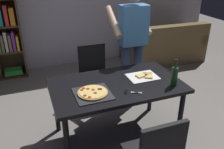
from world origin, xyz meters
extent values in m
plane|color=gray|center=(0.00, 0.00, 0.00)|extent=(12.00, 12.00, 0.00)
cube|color=black|center=(0.00, 0.00, 0.73)|extent=(1.52, 0.89, 0.04)
cylinder|color=black|center=(-0.68, -0.36, 0.35)|extent=(0.06, 0.06, 0.71)
cylinder|color=black|center=(0.68, -0.36, 0.35)|extent=(0.06, 0.06, 0.71)
cylinder|color=black|center=(-0.68, 0.36, 0.35)|extent=(0.06, 0.06, 0.71)
cylinder|color=black|center=(0.68, 0.36, 0.35)|extent=(0.06, 0.06, 0.71)
cube|color=black|center=(0.00, -1.03, 0.68)|extent=(0.42, 0.04, 0.45)
cube|color=black|center=(0.00, 0.84, 0.43)|extent=(0.42, 0.42, 0.04)
cube|color=black|center=(0.00, 1.03, 0.68)|extent=(0.42, 0.04, 0.45)
cylinder|color=black|center=(-0.18, 0.66, 0.21)|extent=(0.04, 0.04, 0.41)
cylinder|color=black|center=(0.18, 0.66, 0.21)|extent=(0.04, 0.04, 0.41)
cylinder|color=black|center=(-0.18, 1.02, 0.21)|extent=(0.04, 0.04, 0.41)
cylinder|color=black|center=(0.18, 1.02, 0.21)|extent=(0.04, 0.04, 0.41)
cube|color=brown|center=(1.90, 2.05, 0.20)|extent=(1.72, 0.89, 0.40)
cube|color=brown|center=(1.89, 1.73, 0.62)|extent=(1.70, 0.24, 0.45)
cube|color=brown|center=(2.67, 2.03, 0.50)|extent=(0.18, 0.85, 0.20)
cube|color=brown|center=(1.13, 2.07, 0.50)|extent=(0.18, 0.85, 0.20)
cube|color=#513823|center=(-0.98, 2.35, 0.97)|extent=(0.03, 0.35, 1.95)
cube|color=green|center=(-1.22, 2.33, 0.09)|extent=(0.31, 0.25, 0.09)
cube|color=olive|center=(-1.31, 2.33, 0.67)|extent=(0.04, 0.22, 0.31)
cube|color=silver|center=(-1.25, 2.33, 0.70)|extent=(0.05, 0.22, 0.36)
cube|color=olive|center=(-1.18, 2.33, 0.67)|extent=(0.05, 0.22, 0.31)
cube|color=purple|center=(-1.12, 2.33, 0.69)|extent=(0.05, 0.22, 0.35)
cube|color=yellow|center=(-1.05, 2.33, 0.66)|extent=(0.04, 0.22, 0.28)
cube|color=teal|center=(-1.26, 2.33, 1.19)|extent=(0.06, 0.22, 0.40)
cube|color=red|center=(-1.17, 2.33, 1.16)|extent=(0.06, 0.22, 0.35)
cube|color=orange|center=(-1.07, 2.33, 1.14)|extent=(0.08, 0.22, 0.30)
cylinder|color=#38476B|center=(0.62, 0.69, 0.47)|extent=(0.14, 0.14, 0.95)
cylinder|color=#38476B|center=(0.42, 0.69, 0.47)|extent=(0.14, 0.14, 0.95)
cube|color=#4C8CD1|center=(0.52, 0.69, 1.23)|extent=(0.38, 0.22, 0.55)
cylinder|color=#E0B293|center=(0.75, 0.87, 1.25)|extent=(0.09, 0.50, 0.39)
cylinder|color=#E0B293|center=(0.29, 0.87, 1.25)|extent=(0.09, 0.50, 0.39)
cube|color=#2D2D33|center=(-0.33, -0.13, 0.76)|extent=(0.38, 0.38, 0.01)
cylinder|color=tan|center=(-0.33, -0.13, 0.77)|extent=(0.32, 0.32, 0.02)
cylinder|color=#EACC6B|center=(-0.33, -0.13, 0.78)|extent=(0.29, 0.29, 0.01)
cylinder|color=#B22819|center=(-0.23, -0.12, 0.79)|extent=(0.04, 0.04, 0.00)
cylinder|color=#B22819|center=(-0.40, -0.04, 0.79)|extent=(0.04, 0.04, 0.00)
cylinder|color=#B22819|center=(-0.31, -0.18, 0.79)|extent=(0.04, 0.04, 0.00)
cylinder|color=#B22819|center=(-0.43, -0.19, 0.79)|extent=(0.04, 0.04, 0.00)
cylinder|color=#B22819|center=(-0.36, -0.06, 0.79)|extent=(0.04, 0.04, 0.00)
cylinder|color=#B22819|center=(-0.39, -0.24, 0.79)|extent=(0.04, 0.04, 0.00)
cylinder|color=#B22819|center=(-0.25, -0.11, 0.79)|extent=(0.04, 0.04, 0.00)
cylinder|color=#B22819|center=(-0.43, -0.07, 0.79)|extent=(0.04, 0.04, 0.00)
cylinder|color=#B22819|center=(-0.31, -0.10, 0.79)|extent=(0.04, 0.04, 0.00)
cube|color=white|center=(0.36, 0.05, 0.76)|extent=(0.36, 0.28, 0.01)
cube|color=#EACC6B|center=(0.36, 0.06, 0.77)|extent=(0.15, 0.11, 0.02)
cube|color=tan|center=(0.41, 0.07, 0.77)|extent=(0.04, 0.09, 0.02)
cube|color=#EACC6B|center=(0.43, 0.02, 0.77)|extent=(0.14, 0.17, 0.02)
cube|color=tan|center=(0.46, 0.08, 0.77)|extent=(0.09, 0.06, 0.02)
cylinder|color=#194723|center=(0.60, -0.26, 0.86)|extent=(0.07, 0.07, 0.22)
cylinder|color=#194723|center=(0.60, -0.26, 1.01)|extent=(0.03, 0.03, 0.08)
cylinder|color=black|center=(0.60, -0.26, 1.06)|extent=(0.03, 0.03, 0.02)
cube|color=silver|center=(0.12, -0.28, 0.76)|extent=(0.12, 0.06, 0.01)
cube|color=silver|center=(0.12, -0.28, 0.76)|extent=(0.10, 0.08, 0.01)
torus|color=black|center=(0.03, -0.21, 0.76)|extent=(0.06, 0.06, 0.01)
torus|color=black|center=(0.01, -0.24, 0.76)|extent=(0.06, 0.06, 0.01)
camera|label=1|loc=(-0.91, -2.29, 2.06)|focal=38.65mm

